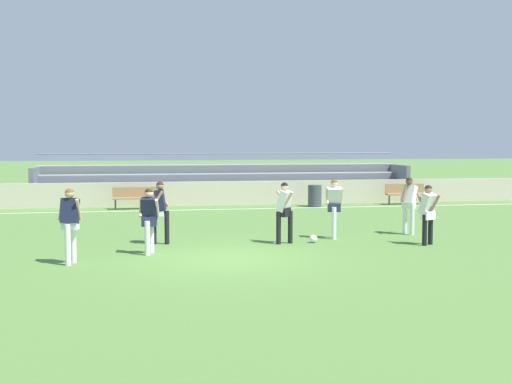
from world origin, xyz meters
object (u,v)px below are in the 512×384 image
object	(u,v)px
player_dark_pressing_high	(70,219)
player_white_wide_right	(409,200)
player_white_trailing_run	(284,207)
bench_near_bin	(135,196)
bench_centre_sideline	(405,192)
trash_bin	(315,196)
soccer_ball	(313,239)
player_dark_dropping_back	(149,215)
player_dark_deep_cover	(160,207)
player_white_on_ball	(334,203)
player_white_challenging	(428,210)
bleacher_stand	(226,181)

from	to	relation	value
player_dark_pressing_high	player_white_wide_right	size ratio (longest dim) A/B	1.01
player_white_trailing_run	bench_near_bin	bearing A→B (deg)	112.30
bench_centre_sideline	player_white_wide_right	xyz separation A→B (m)	(-3.64, -8.79, 0.47)
player_dark_pressing_high	trash_bin	bearing A→B (deg)	52.58
bench_centre_sideline	soccer_ball	xyz separation A→B (m)	(-6.85, -9.86, -0.44)
player_dark_dropping_back	player_dark_deep_cover	bearing A→B (deg)	78.39
bench_centre_sideline	player_white_on_ball	distance (m)	11.01
player_dark_dropping_back	trash_bin	bearing A→B (deg)	56.19
soccer_ball	player_white_on_ball	bearing A→B (deg)	40.74
player_dark_deep_cover	player_white_challenging	bearing A→B (deg)	-11.41
bench_near_bin	soccer_ball	xyz separation A→B (m)	(4.86, -9.86, -0.44)
player_white_wide_right	bench_centre_sideline	bearing A→B (deg)	67.53
bleacher_stand	bench_centre_sideline	size ratio (longest dim) A/B	9.64
trash_bin	player_dark_deep_cover	distance (m)	11.30
player_white_challenging	soccer_ball	size ratio (longest dim) A/B	7.33
player_white_trailing_run	bench_centre_sideline	bearing A→B (deg)	52.16
trash_bin	player_white_on_ball	distance (m)	9.09
bench_centre_sideline	player_white_on_ball	bearing A→B (deg)	-123.44
player_dark_deep_cover	player_dark_dropping_back	distance (m)	1.59
player_white_on_ball	player_dark_deep_cover	xyz separation A→B (m)	(-4.91, -0.15, -0.00)
trash_bin	player_white_wide_right	size ratio (longest dim) A/B	0.54
player_dark_deep_cover	trash_bin	bearing A→B (deg)	53.15
bench_near_bin	player_dark_pressing_high	bearing A→B (deg)	-96.51
player_dark_deep_cover	player_white_challenging	size ratio (longest dim) A/B	1.05
trash_bin	player_white_challenging	world-z (taller)	player_white_challenging
trash_bin	player_dark_dropping_back	bearing A→B (deg)	-123.81
bench_centre_sideline	bench_near_bin	bearing A→B (deg)	180.00
bench_near_bin	player_white_wide_right	size ratio (longest dim) A/B	1.06
soccer_ball	player_white_challenging	bearing A→B (deg)	-17.04
soccer_ball	bench_near_bin	bearing A→B (deg)	116.26
bleacher_stand	player_dark_deep_cover	world-z (taller)	bleacher_stand
bench_near_bin	player_white_trailing_run	size ratio (longest dim) A/B	1.08
bench_centre_sideline	player_white_challenging	world-z (taller)	player_white_challenging
trash_bin	player_white_wide_right	distance (m)	8.53
player_white_on_ball	player_white_wide_right	xyz separation A→B (m)	(2.43, 0.39, 0.01)
trash_bin	player_white_challenging	distance (m)	10.47
player_white_on_ball	player_white_wide_right	bearing A→B (deg)	9.05
bench_near_bin	player_white_challenging	xyz separation A→B (m)	(7.77, -10.75, 0.41)
player_white_trailing_run	player_dark_pressing_high	world-z (taller)	player_dark_pressing_high
player_dark_pressing_high	bench_near_bin	bearing A→B (deg)	83.49
bench_near_bin	bench_centre_sideline	xyz separation A→B (m)	(11.71, 0.00, 0.00)
player_dark_dropping_back	soccer_ball	xyz separation A→B (m)	(4.44, 1.02, -0.85)
trash_bin	player_dark_dropping_back	xyz separation A→B (m)	(-7.09, -10.58, 0.50)
player_dark_dropping_back	player_dark_pressing_high	bearing A→B (deg)	-150.59
player_white_challenging	player_white_wide_right	world-z (taller)	player_white_wide_right
player_white_on_ball	soccer_ball	distance (m)	1.37
player_dark_dropping_back	player_white_wide_right	bearing A→B (deg)	15.26
trash_bin	player_white_challenging	size ratio (longest dim) A/B	0.57
bleacher_stand	soccer_ball	bearing A→B (deg)	-87.07
bench_near_bin	player_white_trailing_run	bearing A→B (deg)	-67.70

